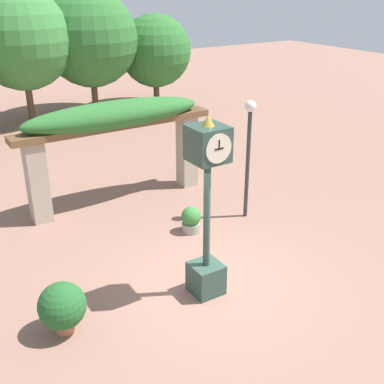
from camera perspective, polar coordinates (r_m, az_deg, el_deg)
ground_plane at (r=9.80m, az=3.21°, el=-10.78°), size 60.00×60.00×0.00m
pedestal_clock at (r=8.65m, az=1.78°, el=-1.87°), size 0.62×0.67×3.52m
pergola at (r=12.60m, az=-9.04°, el=7.83°), size 5.37×1.07×2.77m
potted_plant_near_left at (r=8.62m, az=-15.13°, el=-12.97°), size 0.82×0.82×0.95m
potted_plant_near_right at (r=11.50m, az=-0.10°, el=-3.28°), size 0.47×0.47×0.64m
lamp_post at (r=11.70m, az=6.75°, el=6.01°), size 0.27×0.27×3.00m
tree_line at (r=20.98m, az=-19.06°, el=15.76°), size 15.44×4.80×5.36m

